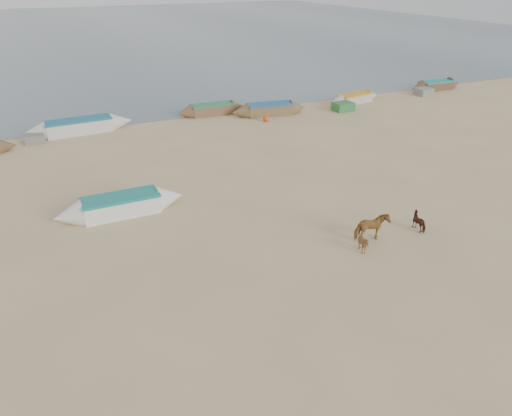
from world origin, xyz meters
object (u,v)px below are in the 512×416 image
at_px(cow_adult, 372,228).
at_px(calf_front, 363,244).
at_px(calf_right, 420,221).
at_px(near_canoe, 121,205).

bearing_deg(cow_adult, calf_front, 132.07).
bearing_deg(calf_right, near_canoe, 36.18).
bearing_deg(near_canoe, cow_adult, -38.84).
relative_size(cow_adult, calf_right, 1.83).
bearing_deg(calf_right, calf_front, 76.92).
distance_m(cow_adult, near_canoe, 11.09).
height_order(calf_right, near_canoe, near_canoe).
relative_size(calf_front, near_canoe, 0.14).
bearing_deg(calf_right, cow_adult, 65.46).
relative_size(calf_front, calf_right, 1.02).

